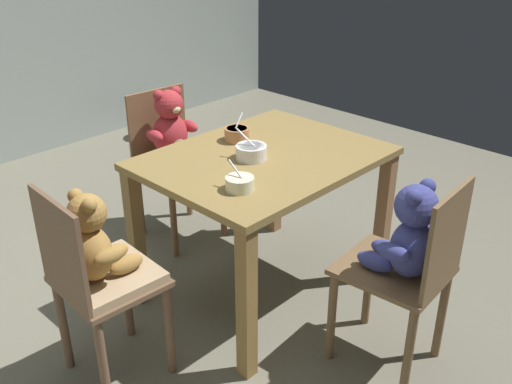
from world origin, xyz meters
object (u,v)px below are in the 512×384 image
(porridge_bowl_white_center, at_px, (251,152))
(porridge_bowl_terracotta_far_center, at_px, (237,134))
(porridge_bowl_cream_near_left, at_px, (240,183))
(teddy_chair_near_left, at_px, (97,261))
(metal_pail, at_px, (154,123))
(dining_table, at_px, (264,178))
(teddy_chair_far_center, at_px, (173,143))
(teddy_chair_near_front, at_px, (408,248))

(porridge_bowl_white_center, distance_m, porridge_bowl_terracotta_far_center, 0.24)
(porridge_bowl_white_center, xyz_separation_m, porridge_bowl_cream_near_left, (-0.26, -0.19, -0.00))
(teddy_chair_near_left, height_order, metal_pail, teddy_chair_near_left)
(metal_pail, bearing_deg, dining_table, -113.70)
(teddy_chair_far_center, bearing_deg, teddy_chair_near_front, 1.20)
(teddy_chair_near_front, bearing_deg, teddy_chair_near_left, 42.79)
(dining_table, distance_m, porridge_bowl_cream_near_left, 0.40)
(teddy_chair_near_front, bearing_deg, metal_pail, -22.32)
(teddy_chair_near_front, distance_m, porridge_bowl_white_center, 0.81)
(porridge_bowl_white_center, height_order, porridge_bowl_terracotta_far_center, porridge_bowl_white_center)
(dining_table, bearing_deg, porridge_bowl_terracotta_far_center, 79.03)
(porridge_bowl_cream_near_left, bearing_deg, dining_table, 28.20)
(teddy_chair_near_front, relative_size, teddy_chair_far_center, 0.98)
(porridge_bowl_white_center, relative_size, metal_pail, 0.60)
(porridge_bowl_terracotta_far_center, bearing_deg, dining_table, -100.97)
(metal_pail, bearing_deg, porridge_bowl_terracotta_far_center, -115.03)
(dining_table, height_order, metal_pail, dining_table)
(porridge_bowl_white_center, xyz_separation_m, porridge_bowl_terracotta_far_center, (0.11, 0.21, 0.00))
(teddy_chair_near_left, xyz_separation_m, metal_pail, (1.82, 2.11, -0.43))
(teddy_chair_near_front, relative_size, teddy_chair_near_left, 1.00)
(teddy_chair_near_front, xyz_separation_m, metal_pail, (0.95, 2.92, -0.45))
(teddy_chair_near_front, height_order, metal_pail, teddy_chair_near_front)
(dining_table, bearing_deg, teddy_chair_near_left, 177.41)
(teddy_chair_far_center, height_order, porridge_bowl_cream_near_left, teddy_chair_far_center)
(porridge_bowl_terracotta_far_center, xyz_separation_m, metal_pail, (0.90, 1.93, -0.65))
(teddy_chair_near_left, distance_m, porridge_bowl_white_center, 0.84)
(teddy_chair_far_center, relative_size, metal_pail, 3.53)
(porridge_bowl_white_center, bearing_deg, porridge_bowl_terracotta_far_center, 61.40)
(teddy_chair_far_center, relative_size, porridge_bowl_cream_near_left, 6.97)
(porridge_bowl_terracotta_far_center, height_order, porridge_bowl_cream_near_left, porridge_bowl_terracotta_far_center)
(teddy_chair_near_left, relative_size, metal_pail, 3.47)
(teddy_chair_near_left, bearing_deg, porridge_bowl_white_center, 0.97)
(porridge_bowl_terracotta_far_center, height_order, metal_pail, porridge_bowl_terracotta_far_center)
(teddy_chair_near_left, xyz_separation_m, teddy_chair_far_center, (0.95, 0.72, 0.01))
(teddy_chair_near_left, bearing_deg, dining_table, 0.36)
(metal_pail, bearing_deg, porridge_bowl_cream_near_left, -118.69)
(dining_table, xyz_separation_m, teddy_chair_near_left, (-0.88, 0.04, -0.06))
(teddy_chair_near_front, height_order, teddy_chair_near_left, same)
(dining_table, relative_size, teddy_chair_near_left, 1.23)
(porridge_bowl_white_center, bearing_deg, dining_table, -9.52)
(teddy_chair_near_left, xyz_separation_m, porridge_bowl_terracotta_far_center, (0.92, 0.18, 0.22))
(teddy_chair_far_center, xyz_separation_m, metal_pail, (0.87, 1.39, -0.44))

